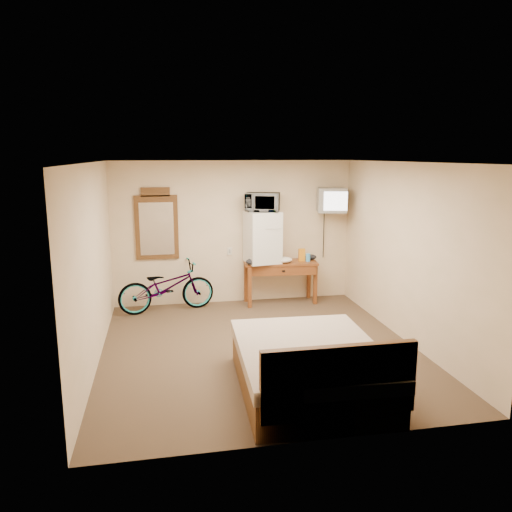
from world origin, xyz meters
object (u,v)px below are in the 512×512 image
desk (281,269)px  crt_television (332,200)px  mini_fridge (262,237)px  microwave (263,202)px  blue_cup (308,257)px  wall_mirror (157,225)px  bicycle (167,287)px  bed (310,368)px

desk → crt_television: (0.90, 0.02, 1.19)m
desk → mini_fridge: size_ratio=1.47×
microwave → blue_cup: microwave is taller
microwave → crt_television: size_ratio=0.91×
blue_cup → wall_mirror: size_ratio=0.11×
wall_mirror → bicycle: 1.07m
mini_fridge → bed: (-0.16, -3.42, -0.90)m
bicycle → bed: bearing=-166.3°
bicycle → blue_cup: bearing=-99.8°
mini_fridge → microwave: size_ratio=1.57×
blue_cup → wall_mirror: 2.68m
bed → blue_cup: bearing=73.9°
desk → crt_television: crt_television is taller
wall_mirror → bed: bearing=-65.9°
mini_fridge → bicycle: size_ratio=0.56×
crt_television → wall_mirror: (-3.02, 0.25, -0.39)m
mini_fridge → wall_mirror: wall_mirror is taller
wall_mirror → crt_television: bearing=-4.8°
desk → bed: bed is taller
blue_cup → microwave: bearing=174.6°
mini_fridge → bicycle: mini_fridge is taller
bed → microwave: bearing=87.3°
mini_fridge → microwave: microwave is taller
bed → bicycle: bearing=114.5°
blue_cup → bed: size_ratio=0.07×
crt_television → wall_mirror: bearing=175.2°
bicycle → mini_fridge: bearing=-96.7°
wall_mirror → blue_cup: bearing=-6.8°
microwave → wall_mirror: 1.84m
bed → desk: bearing=81.8°
microwave → bed: bearing=-74.1°
blue_cup → crt_television: size_ratio=0.22×
mini_fridge → crt_television: size_ratio=1.43×
microwave → desk: bearing=11.8°
crt_television → blue_cup: bearing=-172.4°
mini_fridge → blue_cup: (0.81, -0.08, -0.38)m
wall_mirror → desk: bearing=-7.3°
desk → bicycle: bearing=-177.7°
mini_fridge → bicycle: 1.84m
blue_cup → crt_television: bearing=7.6°
blue_cup → bed: (-0.97, -3.34, -0.53)m
crt_television → bed: (-1.39, -3.40, -1.52)m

